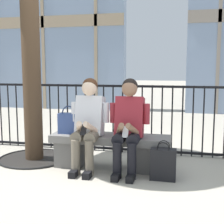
{
  "coord_description": "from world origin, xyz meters",
  "views": [
    {
      "loc": [
        0.98,
        -4.07,
        1.35
      ],
      "look_at": [
        0.0,
        0.1,
        0.75
      ],
      "focal_mm": 51.19,
      "sensor_mm": 36.0,
      "label": 1
    }
  ],
  "objects": [
    {
      "name": "seated_person_companion",
      "position": [
        0.27,
        -0.13,
        0.65
      ],
      "size": [
        0.52,
        0.66,
        1.21
      ],
      "color": "black",
      "rests_on": "ground"
    },
    {
      "name": "ground_plane",
      "position": [
        0.0,
        0.0,
        0.0
      ],
      "size": [
        60.0,
        60.0,
        0.0
      ],
      "primitive_type": "plane",
      "color": "#A8A091"
    },
    {
      "name": "plaza_railing",
      "position": [
        -0.0,
        0.83,
        0.55
      ],
      "size": [
        8.05,
        0.04,
        1.08
      ],
      "color": "black",
      "rests_on": "ground"
    },
    {
      "name": "shopping_bag",
      "position": [
        0.73,
        -0.31,
        0.2
      ],
      "size": [
        0.31,
        0.15,
        0.48
      ],
      "color": "black",
      "rests_on": "ground"
    },
    {
      "name": "stone_bench",
      "position": [
        0.0,
        0.0,
        0.27
      ],
      "size": [
        1.6,
        0.44,
        0.45
      ],
      "color": "slate",
      "rests_on": "ground"
    },
    {
      "name": "seated_person_with_phone",
      "position": [
        -0.27,
        -0.13,
        0.65
      ],
      "size": [
        0.52,
        0.66,
        1.21
      ],
      "color": "#6B6051",
      "rests_on": "ground"
    },
    {
      "name": "handbag_on_bench",
      "position": [
        -0.58,
        -0.01,
        0.6
      ],
      "size": [
        0.28,
        0.14,
        0.38
      ],
      "color": "#33477F",
      "rests_on": "stone_bench"
    }
  ]
}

